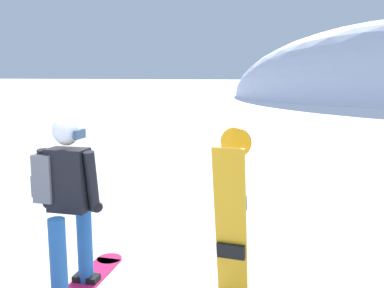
% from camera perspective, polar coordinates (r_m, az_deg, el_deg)
% --- Properties ---
extents(snowboarder_main, '(0.64, 1.84, 1.71)m').
position_cam_1_polar(snowboarder_main, '(4.08, -16.62, -7.59)').
color(snowboarder_main, '#D11E5B').
rests_on(snowboarder_main, ground).
extents(spare_snowboard, '(0.28, 0.35, 1.63)m').
position_cam_1_polar(spare_snowboard, '(3.79, 5.40, -9.99)').
color(spare_snowboard, orange).
rests_on(spare_snowboard, ground).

